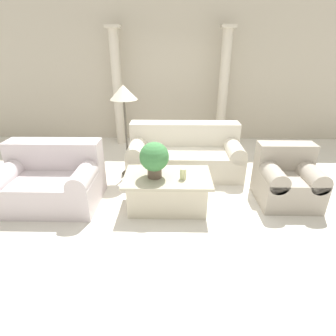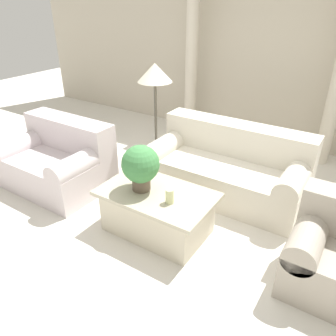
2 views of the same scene
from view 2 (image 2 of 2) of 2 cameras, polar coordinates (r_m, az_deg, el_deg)
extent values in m
plane|color=silver|center=(3.93, 1.31, -7.78)|extent=(16.00, 16.00, 0.00)
cube|color=beige|center=(5.75, 17.01, 19.95)|extent=(10.00, 0.06, 3.20)
cube|color=beige|center=(4.25, 9.84, -1.61)|extent=(1.97, 0.95, 0.45)
cube|color=beige|center=(4.33, 11.98, 5.04)|extent=(1.97, 0.33, 0.41)
cylinder|color=beige|center=(4.48, 0.24, 4.22)|extent=(0.28, 0.95, 0.28)
cylinder|color=beige|center=(3.93, 21.41, -1.50)|extent=(0.28, 0.95, 0.28)
cube|color=silver|center=(4.61, -18.93, -0.35)|extent=(1.37, 0.95, 0.45)
cube|color=silver|center=(4.61, -16.84, 5.87)|extent=(1.37, 0.33, 0.41)
cylinder|color=silver|center=(4.92, -23.48, 4.02)|extent=(0.28, 0.95, 0.28)
cylinder|color=silver|center=(4.11, -14.63, 0.90)|extent=(0.28, 0.95, 0.28)
cube|color=beige|center=(3.54, -1.88, -7.90)|extent=(1.05, 0.64, 0.45)
cube|color=#BCB398|center=(3.40, -1.94, -4.57)|extent=(1.20, 0.73, 0.04)
cylinder|color=brown|center=(3.42, -4.66, -2.75)|extent=(0.19, 0.19, 0.13)
sphere|color=#428447|center=(3.31, -4.81, 0.70)|extent=(0.39, 0.39, 0.39)
cylinder|color=beige|center=(3.19, 0.29, -4.92)|extent=(0.08, 0.08, 0.15)
cylinder|color=#4C473D|center=(4.70, -1.98, -1.03)|extent=(0.26, 0.26, 0.03)
cylinder|color=#4C473D|center=(4.42, -2.12, 6.53)|extent=(0.04, 0.04, 1.30)
cone|color=beige|center=(4.20, -2.31, 16.28)|extent=(0.44, 0.44, 0.23)
cylinder|color=beige|center=(5.91, 4.09, 17.43)|extent=(0.21, 0.21, 2.43)
cube|color=#ADA393|center=(3.26, 27.20, -15.41)|extent=(0.82, 0.77, 0.44)
cylinder|color=#ADA393|center=(3.12, 23.32, -10.79)|extent=(0.28, 0.77, 0.28)
camera|label=1|loc=(1.82, -83.37, -3.55)|focal=28.00mm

